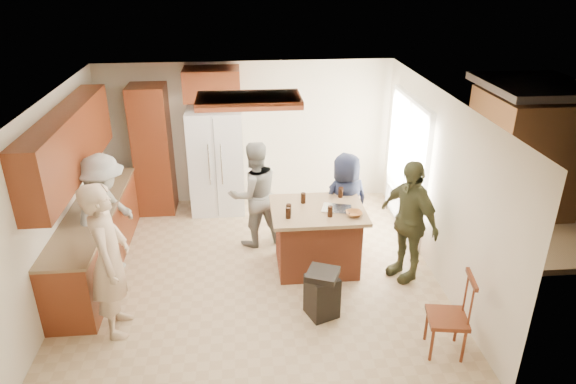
{
  "coord_description": "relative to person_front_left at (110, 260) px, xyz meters",
  "views": [
    {
      "loc": [
        -0.1,
        -6.09,
        4.07
      ],
      "look_at": [
        0.49,
        0.22,
        1.15
      ],
      "focal_mm": 32.0,
      "sensor_mm": 36.0,
      "label": 1
    }
  ],
  "objects": [
    {
      "name": "room_shell",
      "position": [
        6.02,
        2.64,
        -0.09
      ],
      "size": [
        8.0,
        5.2,
        5.0
      ],
      "color": "tan",
      "rests_on": "ground"
    },
    {
      "name": "spindle_chair",
      "position": [
        3.74,
        -0.75,
        -0.5
      ],
      "size": [
        0.49,
        0.49,
        0.99
      ],
      "color": "maroon",
      "rests_on": "ground"
    },
    {
      "name": "back_wall_units",
      "position": [
        0.31,
        3.19,
        0.43
      ],
      "size": [
        1.8,
        0.6,
        2.45
      ],
      "color": "maroon",
      "rests_on": "ground"
    },
    {
      "name": "trash_bin",
      "position": [
        2.45,
        0.02,
        -0.63
      ],
      "size": [
        0.47,
        0.47,
        0.63
      ],
      "color": "black",
      "rests_on": "ground"
    },
    {
      "name": "island_items",
      "position": [
        2.69,
        1.01,
        0.02
      ],
      "size": [
        1.03,
        0.73,
        0.15
      ],
      "color": "silver",
      "rests_on": "kitchen_island"
    },
    {
      "name": "person_side_right",
      "position": [
        3.71,
        0.78,
        -0.09
      ],
      "size": [
        0.91,
        1.13,
        1.72
      ],
      "primitive_type": "imported",
      "rotation": [
        0.0,
        0.0,
        -1.11
      ],
      "color": "#414327",
      "rests_on": "ground"
    },
    {
      "name": "person_behind_left",
      "position": [
        1.7,
        1.88,
        -0.13
      ],
      "size": [
        0.92,
        0.74,
        1.65
      ],
      "primitive_type": "imported",
      "rotation": [
        0.0,
        0.0,
        3.48
      ],
      "color": "gray",
      "rests_on": "ground"
    },
    {
      "name": "person_behind_right",
      "position": [
        3.03,
        1.64,
        -0.2
      ],
      "size": [
        0.84,
        0.68,
        1.5
      ],
      "primitive_type": "imported",
      "rotation": [
        0.0,
        0.0,
        3.45
      ],
      "color": "#181D31",
      "rests_on": "ground"
    },
    {
      "name": "person_counter",
      "position": [
        -0.33,
        1.26,
        -0.08
      ],
      "size": [
        0.84,
        1.24,
        1.75
      ],
      "primitive_type": "imported",
      "rotation": [
        0.0,
        0.0,
        1.27
      ],
      "color": "gray",
      "rests_on": "ground"
    },
    {
      "name": "person_front_left",
      "position": [
        0.0,
        0.0,
        0.0
      ],
      "size": [
        0.56,
        0.73,
        1.9
      ],
      "primitive_type": "imported",
      "rotation": [
        0.0,
        0.0,
        1.64
      ],
      "color": "tan",
      "rests_on": "ground"
    },
    {
      "name": "refrigerator",
      "position": [
        1.1,
        3.11,
        -0.05
      ],
      "size": [
        0.9,
        0.76,
        1.8
      ],
      "color": "white",
      "rests_on": "ground"
    },
    {
      "name": "kitchen_island",
      "position": [
        2.54,
        1.11,
        -0.48
      ],
      "size": [
        1.28,
        1.03,
        0.93
      ],
      "color": "brown",
      "rests_on": "ground"
    },
    {
      "name": "left_cabinetry",
      "position": [
        -0.6,
        1.39,
        0.0
      ],
      "size": [
        0.64,
        3.0,
        2.3
      ],
      "color": "maroon",
      "rests_on": "ground"
    }
  ]
}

